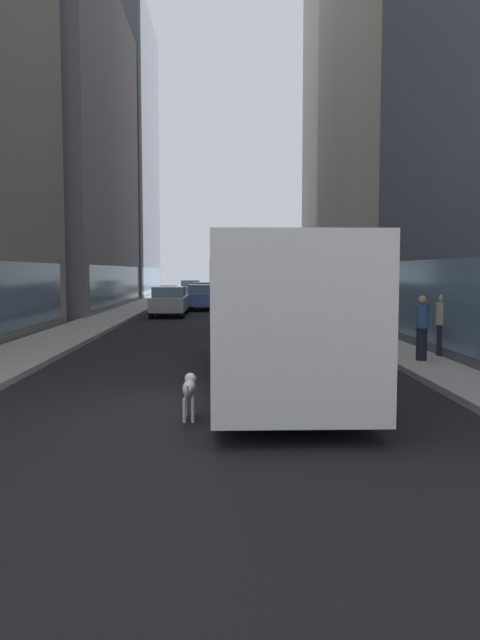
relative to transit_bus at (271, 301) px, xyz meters
The scene contains 16 objects.
ground_plane 31.89m from the transit_bus, 92.16° to the left, with size 120.00×120.00×0.00m, color black.
sidewalk_left 32.60m from the transit_bus, 102.23° to the left, with size 2.40×110.00×0.15m, color #ADA89E.
sidewalk_right 32.18m from the transit_bus, 81.95° to the left, with size 2.40×110.00×0.15m, color #ADA89E.
building_left_mid 30.52m from the transit_bus, 116.52° to the left, with size 10.49×19.87×20.48m.
building_left_far 48.92m from the transit_bus, 106.00° to the left, with size 10.40×16.34×26.92m.
building_right_far 42.58m from the transit_bus, 73.91° to the left, with size 8.25×15.82×39.46m.
transit_bus is the anchor object (origin of this frame).
car_blue_hatchback 25.30m from the transit_bus, 95.45° to the left, with size 1.74×4.69×1.62m.
car_silver_sedan 19.97m from the transit_bus, 101.57° to the left, with size 1.82×4.59×1.62m.
car_red_coupe 32.56m from the transit_bus, 94.23° to the left, with size 1.89×4.57×1.62m.
car_white_van 43.37m from the transit_bus, 95.29° to the left, with size 1.87×4.13×1.62m.
car_grey_wagon 44.20m from the transit_bus, 90.00° to the left, with size 1.78×4.61×1.62m.
car_black_suv 25.59m from the transit_bus, 86.41° to the left, with size 1.77×4.01×1.62m.
dalmatian_dog 4.36m from the transit_bus, 113.51° to the right, with size 0.22×0.96×0.72m.
pedestrian_with_handbag 5.59m from the transit_bus, 27.16° to the left, with size 0.45×0.34×1.69m.
pedestrian_in_coat 4.48m from the transit_bus, 22.40° to the left, with size 0.34×0.34×1.69m.
Camera 1 is at (0.08, -10.73, 2.47)m, focal length 34.21 mm.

